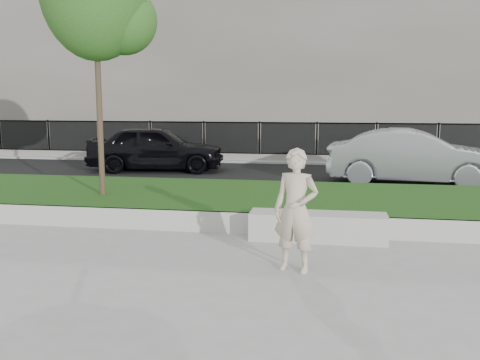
% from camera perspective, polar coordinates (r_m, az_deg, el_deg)
% --- Properties ---
extents(ground, '(90.00, 90.00, 0.00)m').
position_cam_1_polar(ground, '(9.09, -4.12, -7.19)').
color(ground, gray).
rests_on(ground, ground).
extents(grass_bank, '(34.00, 4.00, 0.40)m').
position_cam_1_polar(grass_bank, '(11.90, -0.72, -2.38)').
color(grass_bank, black).
rests_on(grass_bank, ground).
extents(grass_kerb, '(34.00, 0.08, 0.40)m').
position_cam_1_polar(grass_kerb, '(10.02, -2.73, -4.50)').
color(grass_kerb, '#A5A39A').
rests_on(grass_kerb, ground).
extents(street, '(34.00, 7.00, 0.04)m').
position_cam_1_polar(street, '(17.29, 2.53, 0.48)').
color(street, black).
rests_on(street, ground).
extents(far_pavement, '(34.00, 3.00, 0.12)m').
position_cam_1_polar(far_pavement, '(21.72, 3.99, 2.25)').
color(far_pavement, gray).
rests_on(far_pavement, ground).
extents(iron_fence, '(32.00, 0.30, 1.50)m').
position_cam_1_polar(iron_fence, '(20.69, 3.73, 3.28)').
color(iron_fence, slate).
rests_on(iron_fence, far_pavement).
extents(building_facade, '(34.00, 10.00, 10.00)m').
position_cam_1_polar(building_facade, '(28.68, 5.50, 13.67)').
color(building_facade, '#5E5952').
rests_on(building_facade, ground).
extents(stone_bench, '(2.39, 0.60, 0.49)m').
position_cam_1_polar(stone_bench, '(9.56, 8.29, -4.95)').
color(stone_bench, '#A5A39A').
rests_on(stone_bench, ground).
extents(man, '(0.74, 0.57, 1.79)m').
position_cam_1_polar(man, '(7.70, 5.98, -3.26)').
color(man, '#C7B099').
rests_on(man, ground).
extents(book, '(0.22, 0.17, 0.02)m').
position_cam_1_polar(book, '(9.58, 5.59, -3.29)').
color(book, silver).
rests_on(book, stone_bench).
extents(car_dark, '(4.77, 2.41, 1.56)m').
position_cam_1_polar(car_dark, '(18.39, -8.93, 3.38)').
color(car_dark, black).
rests_on(car_dark, street).
extents(car_silver, '(4.95, 2.18, 1.58)m').
position_cam_1_polar(car_silver, '(16.02, 18.03, 2.34)').
color(car_silver, gray).
rests_on(car_silver, street).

